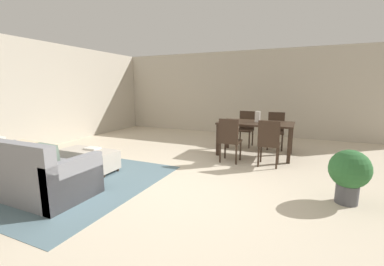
{
  "coord_description": "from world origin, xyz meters",
  "views": [
    {
      "loc": [
        1.72,
        -3.26,
        1.54
      ],
      "look_at": [
        -0.33,
        1.35,
        0.61
      ],
      "focal_mm": 23.34,
      "sensor_mm": 36.0,
      "label": 1
    }
  ],
  "objects_px": {
    "dining_chair_far_right": "(276,128)",
    "dining_chair_near_right": "(269,141)",
    "dining_chair_far_left": "(246,126)",
    "vase_centerpiece": "(258,117)",
    "book_on_ottoman": "(92,148)",
    "ottoman_table": "(89,159)",
    "dining_table": "(256,126)",
    "couch": "(25,173)",
    "dining_chair_near_left": "(230,138)",
    "potted_plant": "(349,172)"
  },
  "relations": [
    {
      "from": "dining_chair_far_right",
      "to": "dining_chair_near_right",
      "type": "bearing_deg",
      "value": -88.82
    },
    {
      "from": "dining_chair_far_left",
      "to": "vase_centerpiece",
      "type": "height_order",
      "value": "vase_centerpiece"
    },
    {
      "from": "vase_centerpiece",
      "to": "book_on_ottoman",
      "type": "relative_size",
      "value": 0.95
    },
    {
      "from": "ottoman_table",
      "to": "dining_table",
      "type": "relative_size",
      "value": 0.67
    },
    {
      "from": "dining_chair_far_left",
      "to": "vase_centerpiece",
      "type": "relative_size",
      "value": 3.72
    },
    {
      "from": "couch",
      "to": "dining_chair_far_left",
      "type": "bearing_deg",
      "value": 62.14
    },
    {
      "from": "vase_centerpiece",
      "to": "dining_table",
      "type": "bearing_deg",
      "value": -143.11
    },
    {
      "from": "dining_chair_near_right",
      "to": "book_on_ottoman",
      "type": "relative_size",
      "value": 3.54
    },
    {
      "from": "ottoman_table",
      "to": "vase_centerpiece",
      "type": "relative_size",
      "value": 4.42
    },
    {
      "from": "dining_chair_near_left",
      "to": "vase_centerpiece",
      "type": "distance_m",
      "value": 1.01
    },
    {
      "from": "ottoman_table",
      "to": "vase_centerpiece",
      "type": "height_order",
      "value": "vase_centerpiece"
    },
    {
      "from": "ottoman_table",
      "to": "couch",
      "type": "bearing_deg",
      "value": -94.34
    },
    {
      "from": "dining_chair_near_left",
      "to": "potted_plant",
      "type": "xyz_separation_m",
      "value": [
        1.95,
        -1.16,
        -0.09
      ]
    },
    {
      "from": "vase_centerpiece",
      "to": "dining_chair_near_right",
      "type": "bearing_deg",
      "value": -65.88
    },
    {
      "from": "dining_chair_far_left",
      "to": "potted_plant",
      "type": "distance_m",
      "value": 3.45
    },
    {
      "from": "dining_table",
      "to": "book_on_ottoman",
      "type": "height_order",
      "value": "dining_table"
    },
    {
      "from": "ottoman_table",
      "to": "dining_chair_far_left",
      "type": "xyz_separation_m",
      "value": [
        2.22,
        3.24,
        0.29
      ]
    },
    {
      "from": "dining_chair_near_left",
      "to": "vase_centerpiece",
      "type": "relative_size",
      "value": 3.72
    },
    {
      "from": "dining_chair_near_left",
      "to": "dining_chair_far_right",
      "type": "distance_m",
      "value": 1.82
    },
    {
      "from": "dining_table",
      "to": "dining_chair_far_right",
      "type": "bearing_deg",
      "value": 66.35
    },
    {
      "from": "dining_chair_far_right",
      "to": "book_on_ottoman",
      "type": "height_order",
      "value": "dining_chair_far_right"
    },
    {
      "from": "dining_chair_near_left",
      "to": "vase_centerpiece",
      "type": "bearing_deg",
      "value": 64.74
    },
    {
      "from": "dining_table",
      "to": "dining_chair_near_left",
      "type": "height_order",
      "value": "dining_chair_near_left"
    },
    {
      "from": "dining_chair_far_right",
      "to": "couch",
      "type": "bearing_deg",
      "value": -125.12
    },
    {
      "from": "ottoman_table",
      "to": "book_on_ottoman",
      "type": "height_order",
      "value": "book_on_ottoman"
    },
    {
      "from": "ottoman_table",
      "to": "book_on_ottoman",
      "type": "relative_size",
      "value": 4.21
    },
    {
      "from": "potted_plant",
      "to": "ottoman_table",
      "type": "bearing_deg",
      "value": -174.5
    },
    {
      "from": "dining_chair_far_right",
      "to": "vase_centerpiece",
      "type": "relative_size",
      "value": 3.72
    },
    {
      "from": "dining_chair_near_left",
      "to": "dining_chair_near_right",
      "type": "bearing_deg",
      "value": 2.31
    },
    {
      "from": "ottoman_table",
      "to": "dining_chair_far_right",
      "type": "xyz_separation_m",
      "value": [
        2.98,
        3.23,
        0.29
      ]
    },
    {
      "from": "ottoman_table",
      "to": "potted_plant",
      "type": "height_order",
      "value": "potted_plant"
    },
    {
      "from": "dining_chair_far_right",
      "to": "dining_chair_near_left",
      "type": "bearing_deg",
      "value": -113.9
    },
    {
      "from": "dining_chair_near_left",
      "to": "potted_plant",
      "type": "distance_m",
      "value": 2.27
    },
    {
      "from": "vase_centerpiece",
      "to": "dining_chair_far_left",
      "type": "bearing_deg",
      "value": 117.55
    },
    {
      "from": "couch",
      "to": "vase_centerpiece",
      "type": "distance_m",
      "value": 4.51
    },
    {
      "from": "dining_chair_near_left",
      "to": "dining_chair_far_left",
      "type": "bearing_deg",
      "value": 90.75
    },
    {
      "from": "dining_chair_far_left",
      "to": "potted_plant",
      "type": "xyz_separation_m",
      "value": [
        1.97,
        -2.83,
        -0.09
      ]
    },
    {
      "from": "ottoman_table",
      "to": "dining_table",
      "type": "xyz_separation_m",
      "value": [
        2.61,
        2.4,
        0.44
      ]
    },
    {
      "from": "dining_chair_far_left",
      "to": "dining_chair_near_left",
      "type": "bearing_deg",
      "value": -89.25
    },
    {
      "from": "dining_chair_near_right",
      "to": "potted_plant",
      "type": "distance_m",
      "value": 1.68
    },
    {
      "from": "dining_chair_near_right",
      "to": "book_on_ottoman",
      "type": "bearing_deg",
      "value": -152.9
    },
    {
      "from": "couch",
      "to": "dining_table",
      "type": "distance_m",
      "value": 4.45
    },
    {
      "from": "dining_table",
      "to": "dining_chair_far_left",
      "type": "distance_m",
      "value": 0.94
    },
    {
      "from": "ottoman_table",
      "to": "dining_chair_far_right",
      "type": "relative_size",
      "value": 1.19
    },
    {
      "from": "dining_chair_near_right",
      "to": "dining_chair_near_left",
      "type": "bearing_deg",
      "value": -177.69
    },
    {
      "from": "couch",
      "to": "potted_plant",
      "type": "distance_m",
      "value": 4.55
    },
    {
      "from": "dining_table",
      "to": "dining_chair_near_right",
      "type": "height_order",
      "value": "dining_chair_near_right"
    },
    {
      "from": "dining_chair_near_right",
      "to": "vase_centerpiece",
      "type": "distance_m",
      "value": 0.97
    },
    {
      "from": "dining_chair_far_right",
      "to": "dining_table",
      "type": "bearing_deg",
      "value": -113.65
    },
    {
      "from": "dining_chair_near_right",
      "to": "dining_chair_far_left",
      "type": "xyz_separation_m",
      "value": [
        -0.79,
        1.64,
        0.0
      ]
    }
  ]
}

